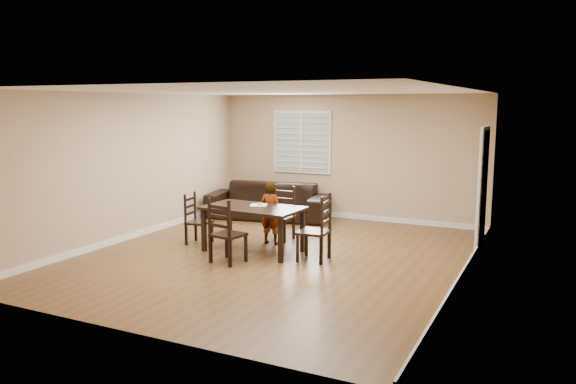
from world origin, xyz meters
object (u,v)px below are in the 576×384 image
at_px(chair_far, 223,235).
at_px(sofa, 268,201).
at_px(chair_left, 194,221).
at_px(chair_near, 283,215).
at_px(child, 271,213).
at_px(dining_table, 253,212).
at_px(donut, 260,204).
at_px(chair_right, 321,231).

relative_size(chair_far, sofa, 0.40).
bearing_deg(chair_left, chair_near, -58.48).
bearing_deg(child, dining_table, 87.93).
bearing_deg(sofa, chair_far, -82.56).
bearing_deg(chair_far, chair_near, -82.99).
relative_size(chair_near, chair_left, 1.08).
bearing_deg(donut, dining_table, -98.55).
height_order(chair_near, chair_right, chair_right).
xyz_separation_m(chair_near, sofa, (-1.14, 1.54, -0.07)).
height_order(donut, sofa, donut).
height_order(chair_left, chair_right, chair_right).
bearing_deg(chair_left, donut, -89.99).
xyz_separation_m(child, donut, (0.00, -0.42, 0.24)).
xyz_separation_m(chair_far, sofa, (-1.05, 3.48, -0.09)).
distance_m(chair_far, donut, 1.12).
distance_m(dining_table, chair_left, 1.28).
bearing_deg(donut, chair_left, -173.08).
xyz_separation_m(child, sofa, (-1.12, 2.00, -0.18)).
distance_m(chair_near, child, 0.47).
height_order(chair_near, sofa, chair_near).
bearing_deg(chair_near, donut, -89.49).
xyz_separation_m(chair_far, donut, (0.08, 1.07, 0.33)).
distance_m(chair_left, child, 1.40).
distance_m(chair_far, chair_right, 1.57).
relative_size(chair_left, child, 0.81).
relative_size(chair_left, chair_right, 0.85).
bearing_deg(child, donut, 90.80).
distance_m(dining_table, chair_near, 1.08).
bearing_deg(dining_table, sofa, 115.18).
xyz_separation_m(chair_near, chair_far, (-0.09, -1.93, 0.02)).
bearing_deg(dining_table, chair_left, -179.19).
bearing_deg(child, chair_near, -91.80).
distance_m(chair_far, child, 1.49).
bearing_deg(chair_far, chair_right, -137.66).
relative_size(chair_near, chair_right, 0.92).
height_order(chair_near, chair_far, chair_far).
height_order(chair_far, donut, chair_far).
relative_size(child, donut, 10.56).
relative_size(chair_right, sofa, 0.41).
bearing_deg(donut, chair_far, -94.20).
relative_size(chair_near, donut, 9.29).
bearing_deg(donut, chair_near, 89.30).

